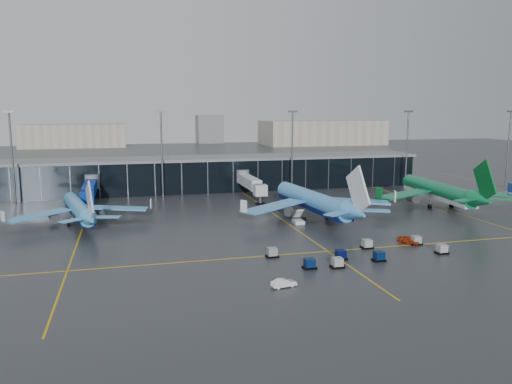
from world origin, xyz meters
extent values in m
plane|color=#282B2D|center=(0.00, 0.00, 0.00)|extent=(600.00, 600.00, 0.00)
cube|color=black|center=(0.00, 62.00, 5.00)|extent=(140.00, 16.00, 10.00)
cube|color=slate|center=(0.00, 62.00, 10.30)|extent=(142.00, 17.00, 0.80)
cylinder|color=#595B60|center=(-35.00, 53.50, 5.20)|extent=(4.00, 4.00, 4.00)
cube|color=navy|center=(-35.00, 40.00, 4.40)|extent=(3.00, 24.00, 3.00)
cylinder|color=#595B60|center=(-35.00, 32.50, 1.30)|extent=(1.00, 1.00, 2.60)
cylinder|color=#595B60|center=(10.00, 53.50, 5.20)|extent=(4.00, 4.00, 4.00)
cube|color=silver|center=(10.00, 40.00, 4.40)|extent=(3.00, 24.00, 3.00)
cylinder|color=#595B60|center=(10.00, 32.50, 1.30)|extent=(1.00, 1.00, 2.60)
cylinder|color=#595B60|center=(-55.00, 50.00, 12.50)|extent=(0.50, 0.50, 25.00)
cube|color=#595B60|center=(-55.00, 50.00, 25.20)|extent=(3.00, 0.40, 0.60)
cylinder|color=#595B60|center=(-15.00, 50.00, 12.50)|extent=(0.50, 0.50, 25.00)
cube|color=#595B60|center=(-15.00, 50.00, 25.20)|extent=(3.00, 0.40, 0.60)
cylinder|color=#595B60|center=(25.00, 50.00, 12.50)|extent=(0.50, 0.50, 25.00)
cube|color=#595B60|center=(25.00, 50.00, 25.20)|extent=(3.00, 0.40, 0.60)
cylinder|color=#595B60|center=(65.00, 50.00, 12.50)|extent=(0.50, 0.50, 25.00)
cube|color=#595B60|center=(65.00, 50.00, 25.20)|extent=(3.00, 0.40, 0.60)
cylinder|color=#595B60|center=(105.00, 50.00, 12.50)|extent=(0.50, 0.50, 25.00)
cube|color=#595B60|center=(105.00, 50.00, 25.20)|extent=(3.00, 0.40, 0.60)
cube|color=#B2AD99|center=(120.00, 260.00, 9.00)|extent=(90.00, 42.00, 18.00)
cube|color=#B2AD99|center=(-60.00, 280.00, 8.00)|extent=(70.00, 38.00, 16.00)
cube|color=#B2AD99|center=(40.00, 300.00, 11.00)|extent=(20.00, 20.00, 22.00)
cube|color=gold|center=(-35.00, 20.00, 0.01)|extent=(0.30, 120.00, 0.02)
cube|color=gold|center=(10.00, 20.00, 0.01)|extent=(0.30, 120.00, 0.02)
cube|color=gold|center=(55.00, 20.00, 0.01)|extent=(0.30, 120.00, 0.02)
cube|color=gold|center=(10.00, -15.00, 0.01)|extent=(220.00, 0.30, 0.02)
cube|color=black|center=(17.83, -15.06, 0.18)|extent=(2.20, 1.50, 0.36)
cube|color=#989DA0|center=(17.83, -15.06, 0.95)|extent=(1.60, 1.50, 1.50)
cube|color=black|center=(16.09, -22.88, 0.18)|extent=(2.20, 1.50, 0.36)
cube|color=#04183C|center=(16.09, -22.88, 0.95)|extent=(1.60, 1.50, 1.50)
cube|color=black|center=(28.14, -15.04, 0.18)|extent=(2.20, 1.50, 0.36)
cube|color=gray|center=(28.14, -15.04, 0.95)|extent=(1.60, 1.50, 1.50)
cube|color=black|center=(29.24, -21.65, 0.18)|extent=(2.20, 1.50, 0.36)
cube|color=#97999F|center=(29.24, -21.65, 0.95)|extent=(1.60, 1.50, 1.50)
cube|color=black|center=(3.11, -23.81, 0.18)|extent=(2.20, 1.50, 0.36)
cube|color=#051942|center=(3.11, -23.81, 0.95)|extent=(1.60, 1.50, 1.50)
cube|color=black|center=(7.70, -24.44, 0.18)|extent=(2.20, 1.50, 0.36)
cube|color=#959A9D|center=(7.70, -24.44, 0.95)|extent=(1.60, 1.50, 1.50)
cube|color=black|center=(-0.93, -16.02, 0.18)|extent=(2.20, 1.50, 0.36)
cube|color=gray|center=(-0.93, -16.02, 0.95)|extent=(1.60, 1.50, 1.50)
cube|color=black|center=(10.11, -20.43, 0.18)|extent=(2.20, 1.50, 0.36)
cube|color=#040A3B|center=(10.11, -20.43, 0.95)|extent=(1.60, 1.50, 1.50)
cube|color=silver|center=(12.38, 7.96, 0.40)|extent=(2.34, 3.29, 0.80)
cube|color=silver|center=(12.38, 7.96, 2.30)|extent=(1.72, 2.90, 2.29)
imported|color=#9F2B0C|center=(27.22, -14.00, 0.74)|extent=(3.72, 4.64, 1.48)
imported|color=silver|center=(-3.55, -30.83, 0.64)|extent=(4.04, 2.03, 1.27)
camera|label=1|loc=(-25.04, -97.18, 25.46)|focal=35.00mm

